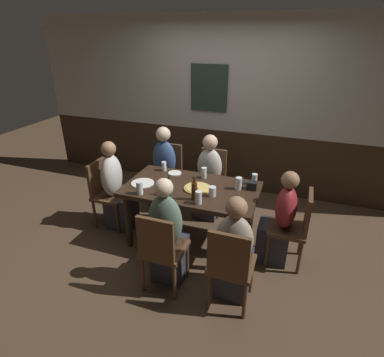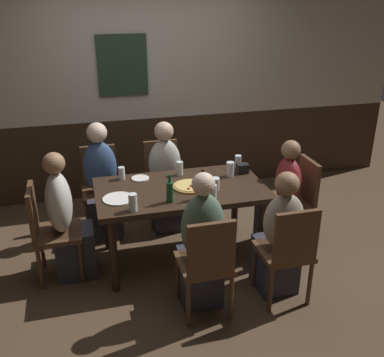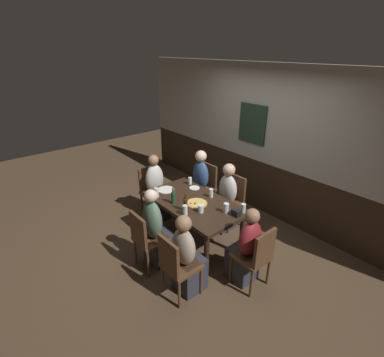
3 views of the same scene
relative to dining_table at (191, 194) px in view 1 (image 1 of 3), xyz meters
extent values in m
plane|color=#4C3826|center=(0.00, 0.00, -0.65)|extent=(12.00, 12.00, 0.00)
cube|color=#332316|center=(0.00, 1.65, -0.18)|extent=(6.40, 0.10, 0.95)
cube|color=#B7B2A8|center=(0.00, 1.65, 1.12)|extent=(6.40, 0.10, 1.65)
cube|color=#233828|center=(-0.29, 1.58, 0.94)|extent=(0.56, 0.03, 0.68)
cube|color=black|center=(0.00, 0.00, 0.06)|extent=(1.52, 0.85, 0.05)
cylinder|color=black|center=(-0.66, -0.35, -0.31)|extent=(0.07, 0.07, 0.69)
cylinder|color=black|center=(0.66, -0.35, -0.31)|extent=(0.07, 0.07, 0.69)
cylinder|color=black|center=(-0.66, 0.35, -0.31)|extent=(0.07, 0.07, 0.69)
cylinder|color=black|center=(0.66, 0.35, -0.31)|extent=(0.07, 0.07, 0.69)
cube|color=#513521|center=(-0.67, 0.77, -0.22)|extent=(0.40, 0.40, 0.04)
cube|color=#513521|center=(-0.67, 0.95, 0.01)|extent=(0.36, 0.04, 0.43)
cylinder|color=#513521|center=(-0.50, 0.60, -0.45)|extent=(0.04, 0.04, 0.41)
cylinder|color=#513521|center=(-0.84, 0.60, -0.45)|extent=(0.04, 0.04, 0.41)
cylinder|color=#513521|center=(-0.50, 0.94, -0.45)|extent=(0.04, 0.04, 0.41)
cylinder|color=#513521|center=(-0.84, 0.94, -0.45)|extent=(0.04, 0.04, 0.41)
cube|color=#513521|center=(0.00, 0.77, -0.22)|extent=(0.40, 0.40, 0.04)
cube|color=#513521|center=(0.00, 0.95, 0.01)|extent=(0.36, 0.04, 0.43)
cylinder|color=#513521|center=(0.17, 0.60, -0.45)|extent=(0.04, 0.04, 0.41)
cylinder|color=#513521|center=(-0.17, 0.60, -0.45)|extent=(0.04, 0.04, 0.41)
cylinder|color=#513521|center=(0.17, 0.94, -0.45)|extent=(0.04, 0.04, 0.41)
cylinder|color=#513521|center=(-0.17, 0.94, -0.45)|extent=(0.04, 0.04, 0.41)
cube|color=#513521|center=(1.10, 0.00, -0.22)|extent=(0.40, 0.40, 0.04)
cube|color=#513521|center=(1.28, 0.00, 0.01)|extent=(0.04, 0.36, 0.43)
cylinder|color=#513521|center=(0.93, -0.17, -0.45)|extent=(0.04, 0.04, 0.41)
cylinder|color=#513521|center=(0.93, 0.17, -0.45)|extent=(0.04, 0.04, 0.41)
cylinder|color=#513521|center=(1.27, -0.17, -0.45)|extent=(0.04, 0.04, 0.41)
cylinder|color=#513521|center=(1.27, 0.17, -0.45)|extent=(0.04, 0.04, 0.41)
cube|color=#513521|center=(0.67, -0.77, -0.22)|extent=(0.40, 0.40, 0.04)
cube|color=#513521|center=(0.67, -0.95, 0.01)|extent=(0.36, 0.04, 0.43)
cylinder|color=#513521|center=(0.50, -0.60, -0.45)|extent=(0.04, 0.04, 0.41)
cylinder|color=#513521|center=(0.84, -0.60, -0.45)|extent=(0.04, 0.04, 0.41)
cylinder|color=#513521|center=(0.50, -0.94, -0.45)|extent=(0.04, 0.04, 0.41)
cylinder|color=#513521|center=(0.84, -0.94, -0.45)|extent=(0.04, 0.04, 0.41)
cube|color=#513521|center=(-1.10, 0.00, -0.22)|extent=(0.40, 0.40, 0.04)
cube|color=#513521|center=(-1.28, 0.00, 0.01)|extent=(0.04, 0.36, 0.43)
cylinder|color=#513521|center=(-0.93, 0.17, -0.45)|extent=(0.04, 0.04, 0.41)
cylinder|color=#513521|center=(-0.93, -0.17, -0.45)|extent=(0.04, 0.04, 0.41)
cylinder|color=#513521|center=(-1.27, 0.17, -0.45)|extent=(0.04, 0.04, 0.41)
cylinder|color=#513521|center=(-1.27, -0.17, -0.45)|extent=(0.04, 0.04, 0.41)
cube|color=#513521|center=(0.00, -0.77, -0.22)|extent=(0.40, 0.40, 0.04)
cube|color=#513521|center=(0.00, -0.95, 0.01)|extent=(0.36, 0.04, 0.43)
cylinder|color=#513521|center=(-0.17, -0.60, -0.45)|extent=(0.04, 0.04, 0.41)
cylinder|color=#513521|center=(0.17, -0.60, -0.45)|extent=(0.04, 0.04, 0.41)
cylinder|color=#513521|center=(-0.17, -0.94, -0.45)|extent=(0.04, 0.04, 0.41)
cylinder|color=#513521|center=(0.17, -0.94, -0.45)|extent=(0.04, 0.04, 0.41)
cube|color=#2D2D38|center=(-0.67, 0.64, -0.43)|extent=(0.32, 0.34, 0.45)
ellipsoid|color=#334C7A|center=(-0.67, 0.73, 0.07)|extent=(0.34, 0.22, 0.55)
sphere|color=beige|center=(-0.67, 0.73, 0.44)|extent=(0.20, 0.20, 0.20)
cube|color=#2D2D38|center=(0.00, 0.64, -0.43)|extent=(0.32, 0.34, 0.45)
ellipsoid|color=beige|center=(0.00, 0.73, 0.05)|extent=(0.34, 0.22, 0.51)
sphere|color=#DBB293|center=(0.00, 0.73, 0.40)|extent=(0.20, 0.20, 0.20)
cube|color=#2D2D38|center=(0.97, 0.00, -0.43)|extent=(0.34, 0.32, 0.45)
ellipsoid|color=maroon|center=(1.06, 0.00, 0.03)|extent=(0.22, 0.34, 0.47)
sphere|color=#936B4C|center=(1.06, 0.00, 0.35)|extent=(0.18, 0.18, 0.18)
cube|color=#2D2D38|center=(0.67, -0.64, -0.43)|extent=(0.32, 0.34, 0.45)
ellipsoid|color=tan|center=(0.67, -0.73, 0.04)|extent=(0.34, 0.22, 0.47)
sphere|color=#936B4C|center=(0.67, -0.73, 0.36)|extent=(0.19, 0.19, 0.19)
cube|color=#2D2D38|center=(-0.97, 0.00, -0.43)|extent=(0.34, 0.32, 0.45)
ellipsoid|color=beige|center=(-1.06, 0.00, 0.07)|extent=(0.22, 0.34, 0.55)
sphere|color=#936B4C|center=(-1.06, 0.00, 0.43)|extent=(0.18, 0.18, 0.18)
cube|color=#2D2D38|center=(0.00, -0.64, -0.43)|extent=(0.32, 0.34, 0.45)
ellipsoid|color=#56705B|center=(0.00, -0.73, 0.08)|extent=(0.34, 0.22, 0.56)
sphere|color=beige|center=(0.00, -0.73, 0.43)|extent=(0.17, 0.17, 0.17)
cylinder|color=tan|center=(0.08, -0.02, 0.10)|extent=(0.31, 0.31, 0.02)
cylinder|color=#DBB760|center=(0.08, -0.02, 0.11)|extent=(0.27, 0.27, 0.01)
cylinder|color=maroon|center=(0.05, -0.10, 0.12)|extent=(0.03, 0.03, 0.00)
cylinder|color=maroon|center=(0.10, -0.07, 0.12)|extent=(0.03, 0.03, 0.00)
cylinder|color=maroon|center=(0.09, -0.05, 0.12)|extent=(0.03, 0.03, 0.00)
cylinder|color=silver|center=(0.06, 0.29, 0.16)|extent=(0.06, 0.06, 0.13)
cylinder|color=#331E14|center=(0.06, 0.29, 0.14)|extent=(0.06, 0.06, 0.11)
cylinder|color=silver|center=(0.29, -0.12, 0.14)|extent=(0.08, 0.08, 0.11)
cylinder|color=#331E14|center=(0.29, -0.12, 0.11)|extent=(0.07, 0.07, 0.04)
cylinder|color=silver|center=(0.66, 0.32, 0.15)|extent=(0.06, 0.06, 0.13)
cylinder|color=#331E14|center=(0.66, 0.32, 0.14)|extent=(0.06, 0.06, 0.10)
cylinder|color=silver|center=(-0.47, -0.34, 0.16)|extent=(0.07, 0.07, 0.15)
cylinder|color=#331E14|center=(-0.47, -0.34, 0.12)|extent=(0.06, 0.06, 0.06)
cylinder|color=silver|center=(0.52, 0.14, 0.16)|extent=(0.07, 0.07, 0.14)
cylinder|color=silver|center=(0.52, 0.14, 0.12)|extent=(0.06, 0.06, 0.07)
cylinder|color=silver|center=(-0.49, 0.33, 0.15)|extent=(0.06, 0.06, 0.12)
cylinder|color=#B26623|center=(-0.49, 0.33, 0.14)|extent=(0.05, 0.05, 0.09)
cylinder|color=silver|center=(0.20, -0.33, 0.16)|extent=(0.07, 0.07, 0.14)
cylinder|color=#B26623|center=(0.20, -0.33, 0.12)|extent=(0.06, 0.06, 0.06)
cylinder|color=#194723|center=(-0.15, -0.26, 0.18)|extent=(0.06, 0.06, 0.18)
cylinder|color=#194723|center=(-0.15, -0.26, 0.30)|extent=(0.03, 0.03, 0.07)
cylinder|color=#42230F|center=(0.13, -0.26, 0.19)|extent=(0.06, 0.06, 0.20)
cylinder|color=#42230F|center=(0.13, -0.26, 0.32)|extent=(0.03, 0.03, 0.07)
cylinder|color=white|center=(-0.57, -0.10, 0.09)|extent=(0.27, 0.27, 0.01)
cylinder|color=white|center=(-0.32, 0.29, 0.09)|extent=(0.16, 0.16, 0.01)
cube|color=black|center=(0.66, 0.19, 0.13)|extent=(0.11, 0.09, 0.09)
camera|label=1|loc=(1.08, -2.99, 1.70)|focal=29.13mm
camera|label=2|loc=(-0.83, -3.55, 1.74)|focal=41.61mm
camera|label=3|loc=(2.77, -2.37, 2.16)|focal=26.53mm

